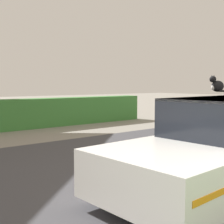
% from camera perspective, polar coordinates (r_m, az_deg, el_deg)
% --- Properties ---
extents(road_strip, '(28.00, 6.85, 0.01)m').
position_cam_1_polar(road_strip, '(6.36, 2.81, -10.01)').
color(road_strip, '#424247').
rests_on(road_strip, ground).
extents(garden_hedge, '(11.59, 0.71, 1.11)m').
position_cam_1_polar(garden_hedge, '(11.93, -17.16, -0.43)').
color(garden_hedge, '#3D7F38').
rests_on(garden_hedge, ground).
extents(cat, '(0.25, 0.25, 0.26)m').
position_cam_1_polar(cat, '(5.12, 18.59, 4.69)').
color(cat, black).
rests_on(cat, police_car).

